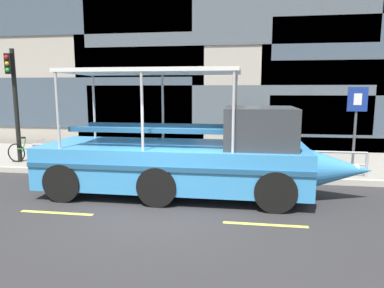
% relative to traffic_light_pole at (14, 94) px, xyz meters
% --- Properties ---
extents(ground_plane, '(120.00, 120.00, 0.00)m').
position_rel_traffic_light_pole_xyz_m(ground_plane, '(6.44, -3.97, -2.69)').
color(ground_plane, '#2B2B2D').
extents(sidewalk, '(32.00, 4.80, 0.18)m').
position_rel_traffic_light_pole_xyz_m(sidewalk, '(6.44, 1.63, -2.60)').
color(sidewalk, gray).
rests_on(sidewalk, ground_plane).
extents(curb_edge, '(32.00, 0.18, 0.18)m').
position_rel_traffic_light_pole_xyz_m(curb_edge, '(6.44, -0.86, -2.60)').
color(curb_edge, '#B2ADA3').
rests_on(curb_edge, ground_plane).
extents(lane_centreline, '(25.80, 0.12, 0.01)m').
position_rel_traffic_light_pole_xyz_m(lane_centreline, '(6.44, -4.44, -2.69)').
color(lane_centreline, '#DBD64C').
rests_on(lane_centreline, ground_plane).
extents(curb_guardrail, '(11.24, 0.09, 0.80)m').
position_rel_traffic_light_pole_xyz_m(curb_guardrail, '(6.54, -0.52, -1.97)').
color(curb_guardrail, '#9EA0A8').
rests_on(curb_guardrail, sidewalk).
extents(traffic_light_pole, '(0.24, 0.46, 4.15)m').
position_rel_traffic_light_pole_xyz_m(traffic_light_pole, '(0.00, 0.00, 0.00)').
color(traffic_light_pole, black).
rests_on(traffic_light_pole, sidewalk).
extents(parking_sign, '(0.60, 0.12, 2.77)m').
position_rel_traffic_light_pole_xyz_m(parking_sign, '(11.85, -0.06, -0.63)').
color(parking_sign, '#4C4F54').
rests_on(parking_sign, sidewalk).
extents(leaned_bicycle, '(1.74, 0.46, 0.96)m').
position_rel_traffic_light_pole_xyz_m(leaned_bicycle, '(0.47, -0.06, -2.13)').
color(leaned_bicycle, black).
rests_on(leaned_bicycle, sidewalk).
extents(duck_tour_boat, '(8.89, 2.52, 3.39)m').
position_rel_traffic_light_pole_xyz_m(duck_tour_boat, '(6.95, -2.49, -1.63)').
color(duck_tour_boat, '#388CD1').
rests_on(duck_tour_boat, ground_plane).
extents(pedestrian_near_bow, '(0.26, 0.41, 1.53)m').
position_rel_traffic_light_pole_xyz_m(pedestrian_near_bow, '(9.32, 0.42, -1.59)').
color(pedestrian_near_bow, black).
rests_on(pedestrian_near_bow, sidewalk).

